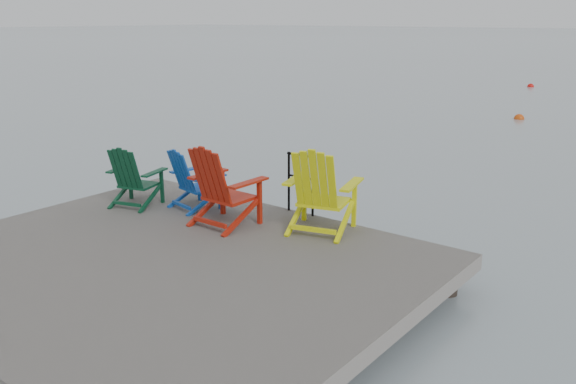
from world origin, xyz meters
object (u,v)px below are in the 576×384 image
Objects in this scene: chair_red at (222,186)px; chair_yellow at (320,190)px; chair_blue at (192,179)px; buoy_b at (531,87)px; buoy_a at (519,119)px; handrail at (301,178)px; chair_green at (133,176)px.

chair_red is 1.37m from chair_yellow.
buoy_b is (-2.48, 25.07, -0.96)m from chair_blue.
chair_red is at bearing -87.51° from buoy_a.
chair_blue is 0.96m from chair_red.
chair_yellow reaches higher than chair_red.
handrail reaches higher than buoy_a.
chair_green is 0.92m from chair_blue.
chair_green is 0.80× the size of chair_yellow.
chair_blue is at bearing -90.97° from buoy_a.
chair_yellow is at bearing -82.59° from buoy_a.
handrail is 24.60m from buoy_b.
buoy_a is at bearing 70.38° from chair_green.
chair_yellow reaches higher than handrail.
chair_green is 1.71m from chair_red.
chair_yellow is 25.21m from buoy_b.
chair_yellow is 3.65× the size of buoy_b.
chair_red is at bearing -82.40° from buoy_b.
chair_green is 3.02m from chair_yellow.
handrail is at bearing -85.15° from buoy_a.
chair_red is 3.56× the size of buoy_b.
chair_blue is at bearing 14.81° from chair_green.
chair_yellow is (1.22, 0.61, 0.02)m from chair_red.
chair_yellow is at bearing -35.69° from handrail.
chair_red reaches higher than handrail.
chair_blue is (-1.43, -0.81, -0.08)m from handrail.
chair_green reaches higher than chair_blue.
chair_red is at bearing -9.97° from chair_green.
buoy_a is 10.68m from buoy_b.
chair_blue is 2.87× the size of buoy_b.
buoy_b is at bearing 104.81° from buoy_a.
chair_green is 15.28m from buoy_a.
handrail reaches higher than buoy_b.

